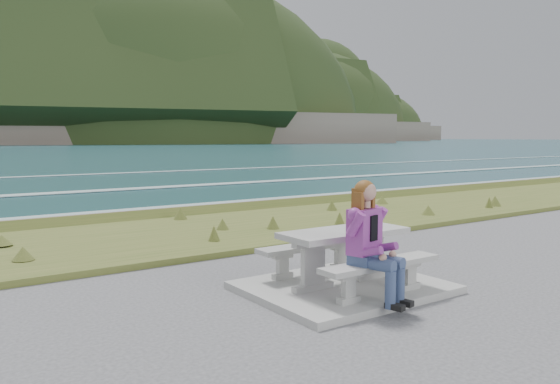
{
  "coord_description": "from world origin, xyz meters",
  "views": [
    {
      "loc": [
        -4.9,
        -5.53,
        2.11
      ],
      "look_at": [
        -0.24,
        1.2,
        1.28
      ],
      "focal_mm": 35.0,
      "sensor_mm": 36.0,
      "label": 1
    }
  ],
  "objects_px": {
    "bench_landward": "(381,269)",
    "seated_woman": "(375,258)",
    "picnic_table": "(344,242)",
    "bench_seaward": "(312,250)"
  },
  "relations": [
    {
      "from": "picnic_table",
      "to": "bench_seaward",
      "type": "relative_size",
      "value": 1.0
    },
    {
      "from": "picnic_table",
      "to": "seated_woman",
      "type": "xyz_separation_m",
      "value": [
        -0.24,
        -0.84,
        -0.03
      ]
    },
    {
      "from": "bench_landward",
      "to": "seated_woman",
      "type": "relative_size",
      "value": 1.21
    },
    {
      "from": "bench_landward",
      "to": "bench_seaward",
      "type": "distance_m",
      "value": 1.4
    },
    {
      "from": "bench_landward",
      "to": "seated_woman",
      "type": "bearing_deg",
      "value": -149.61
    },
    {
      "from": "bench_landward",
      "to": "bench_seaward",
      "type": "xyz_separation_m",
      "value": [
        0.0,
        1.4,
        0.0
      ]
    },
    {
      "from": "picnic_table",
      "to": "bench_seaward",
      "type": "height_order",
      "value": "picnic_table"
    },
    {
      "from": "picnic_table",
      "to": "seated_woman",
      "type": "bearing_deg",
      "value": -105.71
    },
    {
      "from": "picnic_table",
      "to": "seated_woman",
      "type": "distance_m",
      "value": 0.87
    },
    {
      "from": "picnic_table",
      "to": "bench_landward",
      "type": "relative_size",
      "value": 1.0
    }
  ]
}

